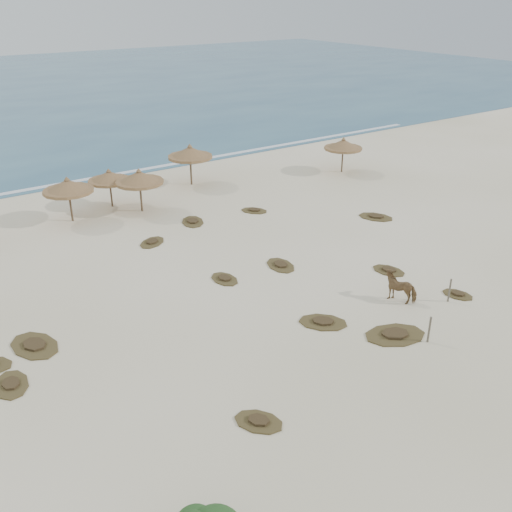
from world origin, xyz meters
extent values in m
plane|color=#FAE7CD|center=(0.00, 0.00, 0.00)|extent=(160.00, 160.00, 0.00)
cube|color=silver|center=(0.00, 26.00, 0.00)|extent=(70.00, 0.60, 0.01)
cylinder|color=brown|center=(-0.72, 19.09, 1.00)|extent=(0.11, 0.11, 2.00)
cylinder|color=olive|center=(-0.72, 19.09, 1.83)|extent=(3.78, 3.78, 0.17)
cone|color=olive|center=(-0.72, 19.09, 2.15)|extent=(3.65, 3.65, 0.72)
cone|color=olive|center=(-0.72, 19.09, 2.58)|extent=(0.34, 0.34, 0.21)
cylinder|color=brown|center=(-3.84, 17.97, 1.11)|extent=(0.13, 0.13, 2.21)
cylinder|color=olive|center=(-3.84, 17.97, 2.02)|extent=(3.42, 3.42, 0.19)
cone|color=olive|center=(-3.84, 17.97, 2.37)|extent=(3.31, 3.31, 0.79)
cone|color=olive|center=(-3.84, 17.97, 2.85)|extent=(0.38, 0.38, 0.23)
cylinder|color=brown|center=(0.59, 17.08, 1.11)|extent=(0.13, 0.13, 2.22)
cylinder|color=olive|center=(0.59, 17.08, 2.03)|extent=(4.01, 4.01, 0.19)
cone|color=olive|center=(0.59, 17.08, 2.38)|extent=(3.88, 3.88, 0.79)
cone|color=olive|center=(0.59, 17.08, 2.85)|extent=(0.38, 0.38, 0.23)
cylinder|color=brown|center=(6.11, 20.30, 1.17)|extent=(0.13, 0.13, 2.35)
cylinder|color=olive|center=(6.11, 20.30, 2.15)|extent=(3.39, 3.39, 0.20)
cone|color=olive|center=(6.11, 20.30, 2.51)|extent=(3.28, 3.28, 0.84)
cone|color=olive|center=(6.11, 20.30, 3.02)|extent=(0.40, 0.40, 0.25)
cylinder|color=brown|center=(17.81, 16.26, 1.07)|extent=(0.12, 0.12, 2.13)
cylinder|color=olive|center=(17.81, 16.26, 1.95)|extent=(3.29, 3.29, 0.18)
cone|color=olive|center=(17.81, 16.26, 2.29)|extent=(3.18, 3.18, 0.76)
cone|color=olive|center=(17.81, 16.26, 2.74)|extent=(0.37, 0.37, 0.22)
imported|color=olive|center=(5.82, -1.10, 0.70)|extent=(1.41, 1.81, 1.39)
cylinder|color=#68604E|center=(4.05, -4.31, 0.61)|extent=(0.09, 0.09, 1.23)
cylinder|color=#68604E|center=(7.58, -2.55, 0.60)|extent=(0.11, 0.11, 1.21)
camera|label=1|loc=(-13.42, -16.94, 13.58)|focal=40.00mm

